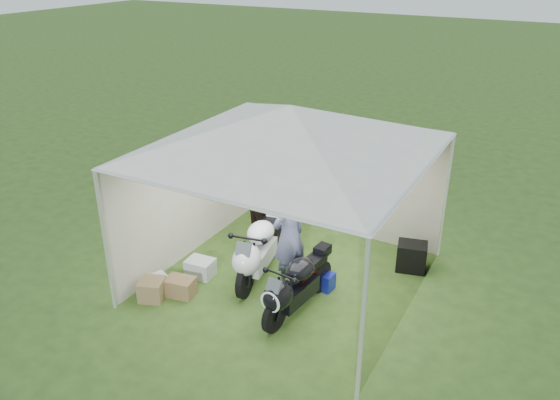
# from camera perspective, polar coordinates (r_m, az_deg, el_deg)

# --- Properties ---
(ground) EXTENTS (80.00, 80.00, 0.00)m
(ground) POSITION_cam_1_polar(r_m,az_deg,el_deg) (9.29, 0.94, -8.26)
(ground) COLOR #2E481B
(ground) RESTS_ON ground
(canopy_tent) EXTENTS (5.66, 5.66, 3.00)m
(canopy_tent) POSITION_cam_1_polar(r_m,az_deg,el_deg) (8.20, 1.17, 7.09)
(canopy_tent) COLOR silver
(canopy_tent) RESTS_ON ground
(motorcycle_white) EXTENTS (0.66, 1.98, 0.98)m
(motorcycle_white) POSITION_cam_1_polar(r_m,az_deg,el_deg) (9.08, -2.35, -5.12)
(motorcycle_white) COLOR black
(motorcycle_white) RESTS_ON ground
(motorcycle_black) EXTENTS (0.51, 1.79, 0.88)m
(motorcycle_black) POSITION_cam_1_polar(r_m,az_deg,el_deg) (8.26, 1.55, -8.90)
(motorcycle_black) COLOR black
(motorcycle_black) RESTS_ON ground
(paddock_stand) EXTENTS (0.42, 0.28, 0.29)m
(paddock_stand) POSITION_cam_1_polar(r_m,az_deg,el_deg) (9.03, 4.39, -8.33)
(paddock_stand) COLOR #1C28C3
(paddock_stand) RESTS_ON ground
(person_dark_jacket) EXTENTS (1.09, 0.98, 1.82)m
(person_dark_jacket) POSITION_cam_1_polar(r_m,az_deg,el_deg) (10.03, -1.71, 0.28)
(person_dark_jacket) COLOR black
(person_dark_jacket) RESTS_ON ground
(person_blue_jacket) EXTENTS (0.64, 0.76, 1.78)m
(person_blue_jacket) POSITION_cam_1_polar(r_m,az_deg,el_deg) (8.75, 0.97, -3.75)
(person_blue_jacket) COLOR slate
(person_blue_jacket) RESTS_ON ground
(equipment_box) EXTENTS (0.57, 0.50, 0.49)m
(equipment_box) POSITION_cam_1_polar(r_m,az_deg,el_deg) (9.71, 13.58, -5.76)
(equipment_box) COLOR black
(equipment_box) RESTS_ON ground
(crate_0) EXTENTS (0.48, 0.39, 0.30)m
(crate_0) POSITION_cam_1_polar(r_m,az_deg,el_deg) (9.41, -8.32, -7.02)
(crate_0) COLOR #AFB4B8
(crate_0) RESTS_ON ground
(crate_1) EXTENTS (0.48, 0.48, 0.34)m
(crate_1) POSITION_cam_1_polar(r_m,az_deg,el_deg) (8.97, -13.21, -9.10)
(crate_1) COLOR brown
(crate_1) RESTS_ON ground
(crate_2) EXTENTS (0.37, 0.34, 0.22)m
(crate_2) POSITION_cam_1_polar(r_m,az_deg,el_deg) (9.24, -12.48, -8.32)
(crate_2) COLOR silver
(crate_2) RESTS_ON ground
(crate_3) EXTENTS (0.50, 0.40, 0.30)m
(crate_3) POSITION_cam_1_polar(r_m,az_deg,el_deg) (8.97, -10.37, -8.92)
(crate_3) COLOR brown
(crate_3) RESTS_ON ground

